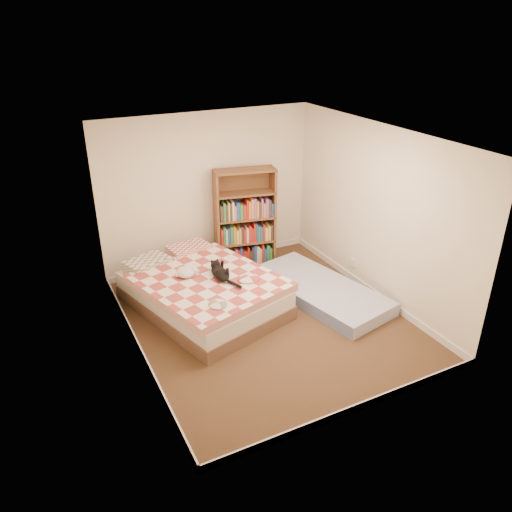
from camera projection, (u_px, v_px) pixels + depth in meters
name	position (u px, v px, depth m)	size (l,w,h in m)	color
room	(267.00, 240.00, 6.34)	(3.51, 4.01, 2.51)	#45281D
bed	(202.00, 290.00, 7.05)	(2.09, 2.55, 0.59)	brown
bookshelf	(244.00, 230.00, 8.19)	(1.04, 0.52, 1.62)	brown
floor_mattress	(319.00, 290.00, 7.39)	(0.97, 2.15, 0.19)	#6F85B9
black_cat	(219.00, 272.00, 6.83)	(0.27, 0.73, 0.17)	black
white_dog	(186.00, 272.00, 6.84)	(0.34, 0.36, 0.13)	white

